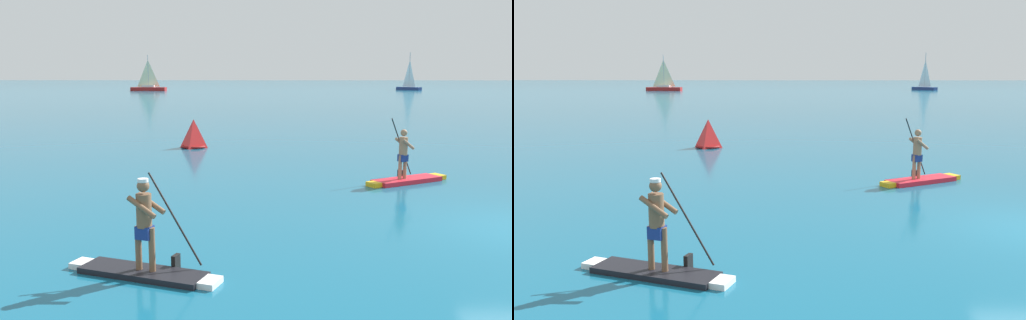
# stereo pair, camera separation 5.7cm
# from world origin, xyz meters

# --- Properties ---
(paddleboarder_near_left) EXTENTS (2.79, 1.33, 1.76)m
(paddleboarder_near_left) POSITION_xyz_m (-7.99, -2.96, 0.39)
(paddleboarder_near_left) COLOR black
(paddleboarder_near_left) RESTS_ON ground
(paddleboarder_mid_center) EXTENTS (2.80, 1.88, 2.01)m
(paddleboarder_mid_center) POSITION_xyz_m (-1.57, 5.16, 0.31)
(paddleboarder_mid_center) COLOR red
(paddleboarder_mid_center) RESTS_ON ground
(race_marker_buoy) EXTENTS (1.17, 1.17, 1.31)m
(race_marker_buoy) POSITION_xyz_m (-9.35, 13.02, 0.58)
(race_marker_buoy) COLOR red
(race_marker_buoy) RESTS_ON ground
(sailboat_left_horizon) EXTENTS (6.48, 2.10, 6.57)m
(sailboat_left_horizon) POSITION_xyz_m (-28.24, 89.37, 0.74)
(sailboat_left_horizon) COLOR #A51E1E
(sailboat_left_horizon) RESTS_ON ground
(sailboat_right_horizon) EXTENTS (4.20, 4.66, 7.11)m
(sailboat_right_horizon) POSITION_xyz_m (20.92, 94.67, 0.96)
(sailboat_right_horizon) COLOR navy
(sailboat_right_horizon) RESTS_ON ground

